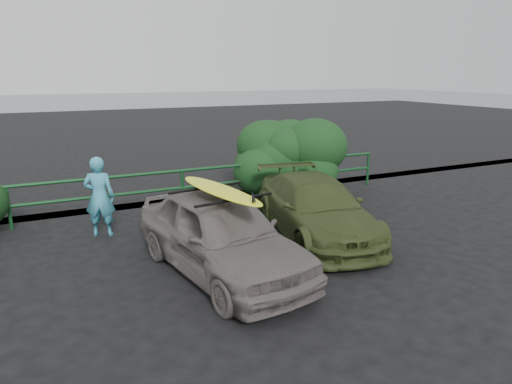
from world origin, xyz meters
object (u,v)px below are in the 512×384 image
(sedan, at_px, (221,234))
(surfboard, at_px, (220,190))
(guardrail, at_px, (144,193))
(olive_vehicle, at_px, (315,208))
(man, at_px, (99,197))

(sedan, xyz_separation_m, surfboard, (0.00, 0.00, 0.80))
(guardrail, relative_size, olive_vehicle, 3.26)
(sedan, distance_m, man, 3.33)
(guardrail, height_order, man, man)
(guardrail, relative_size, surfboard, 5.68)
(man, distance_m, surfboard, 3.39)
(man, xyz_separation_m, surfboard, (1.65, -2.89, 0.64))
(sedan, height_order, surfboard, surfboard)
(surfboard, bearing_deg, olive_vehicle, 10.78)
(guardrail, distance_m, surfboard, 4.27)
(sedan, bearing_deg, guardrail, 87.36)
(sedan, height_order, olive_vehicle, sedan)
(man, bearing_deg, guardrail, -112.31)
(sedan, distance_m, olive_vehicle, 2.69)
(olive_vehicle, height_order, surfboard, surfboard)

